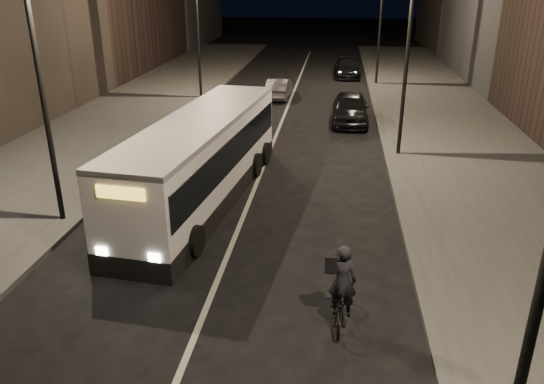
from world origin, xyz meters
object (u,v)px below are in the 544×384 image
(car_mid, at_px, (279,88))
(city_bus, at_px, (202,156))
(streetlight_left_far, at_px, (201,10))
(car_far, at_px, (347,68))
(car_near, at_px, (350,108))
(streetlight_left_near, at_px, (44,50))
(streetlight_right_mid, at_px, (403,27))
(cyclist_on_bicycle, at_px, (341,297))
(streetlight_right_far, at_px, (378,5))

(car_mid, bearing_deg, city_bus, 88.09)
(streetlight_left_far, xyz_separation_m, car_far, (8.93, 9.21, -4.68))
(car_near, bearing_deg, streetlight_left_near, -123.41)
(streetlight_right_mid, relative_size, car_near, 1.75)
(streetlight_right_mid, relative_size, city_bus, 0.73)
(cyclist_on_bicycle, height_order, car_far, cyclist_on_bicycle)
(streetlight_left_far, bearing_deg, streetlight_left_near, -90.00)
(streetlight_left_near, bearing_deg, car_near, 56.33)
(streetlight_right_far, xyz_separation_m, car_far, (-1.73, 3.21, -4.68))
(streetlight_left_far, bearing_deg, streetlight_right_far, 29.36)
(streetlight_right_far, distance_m, cyclist_on_bicycle, 28.69)
(car_far, bearing_deg, car_mid, -120.36)
(car_near, xyz_separation_m, car_far, (0.00, 13.80, -0.11))
(streetlight_right_far, relative_size, streetlight_left_far, 1.00)
(car_near, bearing_deg, car_far, 90.26)
(streetlight_left_near, relative_size, cyclist_on_bicycle, 3.95)
(streetlight_right_far, bearing_deg, city_bus, -107.76)
(streetlight_left_far, xyz_separation_m, car_near, (8.93, -4.59, -4.57))
(city_bus, bearing_deg, streetlight_right_far, 78.75)
(streetlight_left_near, xyz_separation_m, car_far, (8.93, 27.21, -4.68))
(streetlight_right_far, bearing_deg, streetlight_right_mid, -90.00)
(streetlight_right_far, xyz_separation_m, city_bus, (-6.93, -21.65, -3.76))
(car_mid, distance_m, car_far, 9.29)
(city_bus, distance_m, car_near, 12.24)
(streetlight_right_mid, relative_size, streetlight_left_near, 1.00)
(streetlight_left_far, bearing_deg, cyclist_on_bicycle, -69.13)
(streetlight_left_near, distance_m, car_mid, 20.12)
(car_far, bearing_deg, streetlight_right_far, -63.70)
(cyclist_on_bicycle, xyz_separation_m, car_far, (0.46, 31.43, -0.01))
(streetlight_right_mid, bearing_deg, car_mid, 119.08)
(streetlight_right_mid, height_order, streetlight_left_far, same)
(city_bus, bearing_deg, streetlight_left_near, -141.25)
(city_bus, bearing_deg, car_far, 84.68)
(streetlight_right_far, distance_m, car_mid, 9.21)
(car_mid, bearing_deg, streetlight_right_far, -140.11)
(streetlight_right_far, distance_m, car_near, 11.67)
(car_near, height_order, car_far, car_near)
(streetlight_right_far, relative_size, car_far, 1.74)
(streetlight_left_far, relative_size, car_far, 1.74)
(car_far, bearing_deg, city_bus, -103.90)
(cyclist_on_bicycle, xyz_separation_m, car_mid, (-3.94, 23.25, -0.06))
(cyclist_on_bicycle, bearing_deg, streetlight_left_near, 155.13)
(car_mid, bearing_deg, streetlight_left_near, 77.44)
(streetlight_right_mid, height_order, car_far, streetlight_right_mid)
(streetlight_left_far, xyz_separation_m, city_bus, (3.73, -15.65, -3.76))
(streetlight_right_far, xyz_separation_m, cyclist_on_bicycle, (-2.19, -28.22, -4.68))
(city_bus, relative_size, car_near, 2.39)
(streetlight_right_mid, xyz_separation_m, streetlight_left_far, (-10.66, 10.00, 0.00))
(streetlight_right_mid, bearing_deg, car_far, 95.15)
(streetlight_left_far, height_order, cyclist_on_bicycle, streetlight_left_far)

